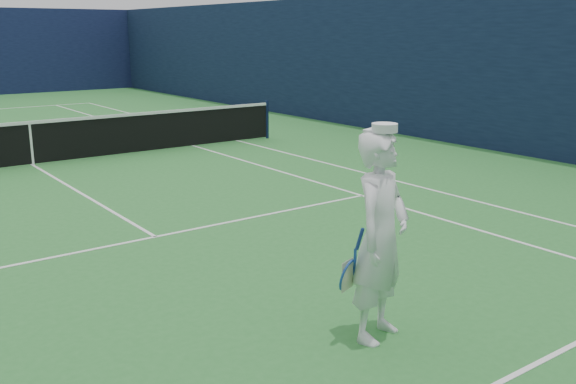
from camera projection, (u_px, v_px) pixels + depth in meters
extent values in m
plane|color=#2C7531|center=(33.00, 166.00, 14.43)|extent=(80.00, 80.00, 0.00)
cube|color=white|center=(240.00, 141.00, 17.58)|extent=(0.06, 23.83, 0.01)
cube|color=white|center=(196.00, 146.00, 16.80)|extent=(0.06, 23.77, 0.01)
cube|color=white|center=(155.00, 237.00, 9.43)|extent=(8.23, 0.06, 0.01)
cube|color=white|center=(33.00, 165.00, 14.43)|extent=(0.06, 12.80, 0.01)
cube|color=#0E1933|center=(363.00, 63.00, 19.68)|extent=(0.12, 36.12, 4.00)
cylinder|color=#141E4C|center=(267.00, 119.00, 17.97)|extent=(0.09, 0.09, 1.07)
cube|color=black|center=(31.00, 144.00, 14.31)|extent=(12.79, 0.02, 0.92)
cube|color=white|center=(29.00, 123.00, 14.20)|extent=(12.79, 0.04, 0.07)
cube|color=white|center=(31.00, 145.00, 14.32)|extent=(0.05, 0.03, 0.94)
imported|color=white|center=(381.00, 237.00, 6.13)|extent=(0.88, 0.72, 2.07)
cylinder|color=white|center=(385.00, 128.00, 5.88)|extent=(0.24, 0.24, 0.08)
cube|color=white|center=(372.00, 130.00, 5.95)|extent=(0.20, 0.16, 0.02)
cylinder|color=navy|center=(360.00, 239.00, 5.94)|extent=(0.06, 0.10, 0.22)
cube|color=#1C429A|center=(355.00, 256.00, 6.03)|extent=(0.03, 0.03, 0.14)
torus|color=#1C429A|center=(347.00, 275.00, 6.10)|extent=(0.31, 0.19, 0.29)
cube|color=beige|center=(347.00, 275.00, 6.10)|extent=(0.21, 0.08, 0.30)
sphere|color=#B6C916|center=(383.00, 219.00, 6.37)|extent=(0.07, 0.07, 0.07)
sphere|color=#B6C916|center=(384.00, 214.00, 6.41)|extent=(0.07, 0.07, 0.07)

